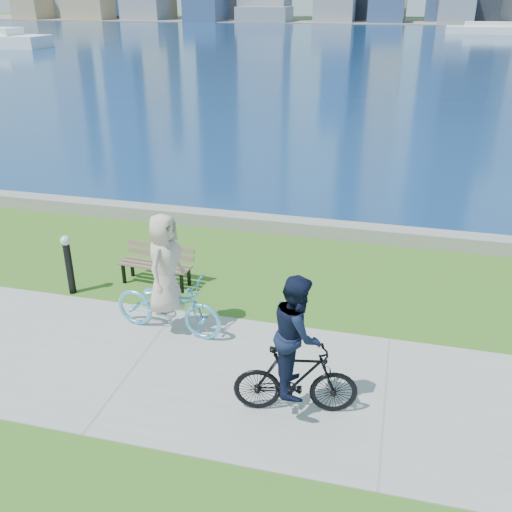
{
  "coord_description": "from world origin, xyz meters",
  "views": [
    {
      "loc": [
        3.83,
        -7.05,
        5.54
      ],
      "look_at": [
        1.45,
        2.26,
        1.1
      ],
      "focal_mm": 40.0,
      "sensor_mm": 36.0,
      "label": 1
    }
  ],
  "objects_px": {
    "park_bench": "(157,262)",
    "bollard_lamp": "(68,261)",
    "cyclist_woman": "(167,290)",
    "cyclist_man": "(296,358)"
  },
  "relations": [
    {
      "from": "bollard_lamp",
      "to": "cyclist_man",
      "type": "relative_size",
      "value": 0.57
    },
    {
      "from": "park_bench",
      "to": "bollard_lamp",
      "type": "xyz_separation_m",
      "value": [
        -1.51,
        -0.85,
        0.23
      ]
    },
    {
      "from": "bollard_lamp",
      "to": "cyclist_woman",
      "type": "bearing_deg",
      "value": -19.75
    },
    {
      "from": "park_bench",
      "to": "cyclist_woman",
      "type": "height_order",
      "value": "cyclist_woman"
    },
    {
      "from": "park_bench",
      "to": "cyclist_woman",
      "type": "relative_size",
      "value": 0.7
    },
    {
      "from": "cyclist_man",
      "to": "cyclist_woman",
      "type": "bearing_deg",
      "value": 47.84
    },
    {
      "from": "cyclist_woman",
      "to": "cyclist_man",
      "type": "height_order",
      "value": "cyclist_woman"
    },
    {
      "from": "park_bench",
      "to": "cyclist_woman",
      "type": "bearing_deg",
      "value": -56.58
    },
    {
      "from": "park_bench",
      "to": "bollard_lamp",
      "type": "distance_m",
      "value": 1.75
    },
    {
      "from": "cyclist_woman",
      "to": "park_bench",
      "type": "bearing_deg",
      "value": 35.05
    }
  ]
}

